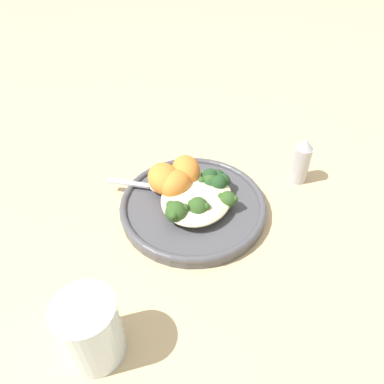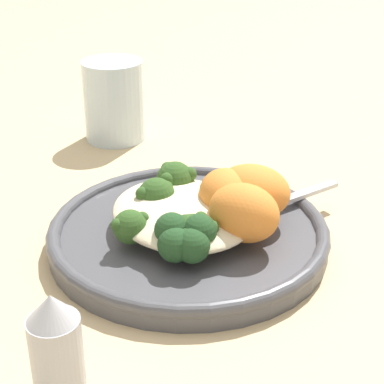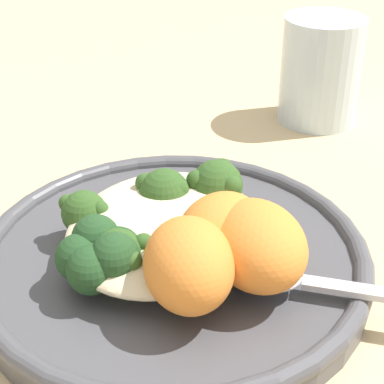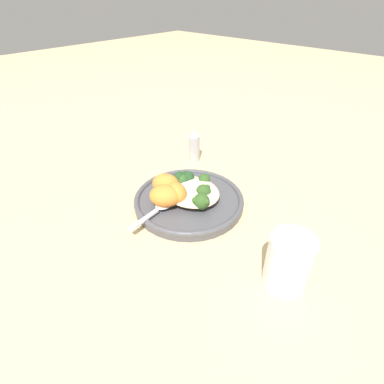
{
  "view_description": "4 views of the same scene",
  "coord_description": "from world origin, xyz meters",
  "px_view_note": "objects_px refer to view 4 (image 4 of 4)",
  "views": [
    {
      "loc": [
        -0.43,
        -0.11,
        0.44
      ],
      "look_at": [
        -0.03,
        0.0,
        0.06
      ],
      "focal_mm": 35.0,
      "sensor_mm": 36.0,
      "label": 1
    },
    {
      "loc": [
        0.39,
        -0.23,
        0.29
      ],
      "look_at": [
        -0.03,
        0.02,
        0.04
      ],
      "focal_mm": 60.0,
      "sensor_mm": 36.0,
      "label": 2
    },
    {
      "loc": [
        0.27,
        0.11,
        0.25
      ],
      "look_at": [
        -0.03,
        0.01,
        0.05
      ],
      "focal_mm": 60.0,
      "sensor_mm": 36.0,
      "label": 3
    },
    {
      "loc": [
        -0.37,
        0.38,
        0.4
      ],
      "look_at": [
        -0.03,
        0.02,
        0.05
      ],
      "focal_mm": 28.0,
      "sensor_mm": 36.0,
      "label": 4
    }
  ],
  "objects_px": {
    "broccoli_stalk_1": "(197,193)",
    "spoon": "(162,206)",
    "broccoli_stalk_3": "(181,184)",
    "kale_tuft": "(183,178)",
    "water_glass": "(289,262)",
    "quinoa_mound": "(190,191)",
    "broccoli_stalk_2": "(198,184)",
    "sweet_potato_chunk_1": "(164,195)",
    "salt_shaker": "(194,145)",
    "plate": "(189,200)",
    "broccoli_stalk_0": "(195,200)",
    "sweet_potato_chunk_0": "(175,193)",
    "sweet_potato_chunk_2": "(166,184)"
  },
  "relations": [
    {
      "from": "broccoli_stalk_3",
      "to": "sweet_potato_chunk_0",
      "type": "bearing_deg",
      "value": 171.54
    },
    {
      "from": "sweet_potato_chunk_2",
      "to": "water_glass",
      "type": "distance_m",
      "value": 0.3
    },
    {
      "from": "spoon",
      "to": "quinoa_mound",
      "type": "bearing_deg",
      "value": 164.46
    },
    {
      "from": "sweet_potato_chunk_1",
      "to": "salt_shaker",
      "type": "relative_size",
      "value": 0.75
    },
    {
      "from": "broccoli_stalk_2",
      "to": "sweet_potato_chunk_0",
      "type": "height_order",
      "value": "sweet_potato_chunk_0"
    },
    {
      "from": "broccoli_stalk_1",
      "to": "spoon",
      "type": "xyz_separation_m",
      "value": [
        0.03,
        0.07,
        -0.01
      ]
    },
    {
      "from": "broccoli_stalk_0",
      "to": "kale_tuft",
      "type": "xyz_separation_m",
      "value": [
        0.07,
        -0.04,
        0.0
      ]
    },
    {
      "from": "broccoli_stalk_1",
      "to": "broccoli_stalk_3",
      "type": "bearing_deg",
      "value": 129.26
    },
    {
      "from": "broccoli_stalk_0",
      "to": "spoon",
      "type": "height_order",
      "value": "broccoli_stalk_0"
    },
    {
      "from": "quinoa_mound",
      "to": "sweet_potato_chunk_0",
      "type": "relative_size",
      "value": 2.33
    },
    {
      "from": "broccoli_stalk_3",
      "to": "broccoli_stalk_2",
      "type": "bearing_deg",
      "value": -79.34
    },
    {
      "from": "spoon",
      "to": "water_glass",
      "type": "relative_size",
      "value": 1.31
    },
    {
      "from": "broccoli_stalk_3",
      "to": "sweet_potato_chunk_2",
      "type": "bearing_deg",
      "value": 120.06
    },
    {
      "from": "salt_shaker",
      "to": "kale_tuft",
      "type": "bearing_deg",
      "value": 123.33
    },
    {
      "from": "water_glass",
      "to": "salt_shaker",
      "type": "distance_m",
      "value": 0.43
    },
    {
      "from": "broccoli_stalk_0",
      "to": "sweet_potato_chunk_1",
      "type": "xyz_separation_m",
      "value": [
        0.05,
        0.04,
        0.01
      ]
    },
    {
      "from": "spoon",
      "to": "kale_tuft",
      "type": "bearing_deg",
      "value": -167.75
    },
    {
      "from": "plate",
      "to": "salt_shaker",
      "type": "distance_m",
      "value": 0.2
    },
    {
      "from": "broccoli_stalk_2",
      "to": "sweet_potato_chunk_1",
      "type": "height_order",
      "value": "sweet_potato_chunk_1"
    },
    {
      "from": "quinoa_mound",
      "to": "salt_shaker",
      "type": "bearing_deg",
      "value": -50.24
    },
    {
      "from": "plate",
      "to": "broccoli_stalk_3",
      "type": "xyz_separation_m",
      "value": [
        0.03,
        -0.01,
        0.02
      ]
    },
    {
      "from": "broccoli_stalk_1",
      "to": "salt_shaker",
      "type": "distance_m",
      "value": 0.21
    },
    {
      "from": "sweet_potato_chunk_1",
      "to": "water_glass",
      "type": "relative_size",
      "value": 0.69
    },
    {
      "from": "quinoa_mound",
      "to": "broccoli_stalk_2",
      "type": "height_order",
      "value": "broccoli_stalk_2"
    },
    {
      "from": "sweet_potato_chunk_0",
      "to": "salt_shaker",
      "type": "bearing_deg",
      "value": -57.78
    },
    {
      "from": "sweet_potato_chunk_0",
      "to": "kale_tuft",
      "type": "relative_size",
      "value": 1.16
    },
    {
      "from": "sweet_potato_chunk_1",
      "to": "water_glass",
      "type": "xyz_separation_m",
      "value": [
        -0.27,
        -0.01,
        0.0
      ]
    },
    {
      "from": "sweet_potato_chunk_1",
      "to": "kale_tuft",
      "type": "relative_size",
      "value": 1.34
    },
    {
      "from": "sweet_potato_chunk_1",
      "to": "water_glass",
      "type": "bearing_deg",
      "value": -178.47
    },
    {
      "from": "sweet_potato_chunk_1",
      "to": "broccoli_stalk_1",
      "type": "bearing_deg",
      "value": -122.85
    },
    {
      "from": "broccoli_stalk_1",
      "to": "spoon",
      "type": "height_order",
      "value": "broccoli_stalk_1"
    },
    {
      "from": "broccoli_stalk_1",
      "to": "quinoa_mound",
      "type": "bearing_deg",
      "value": 136.94
    },
    {
      "from": "broccoli_stalk_0",
      "to": "sweet_potato_chunk_0",
      "type": "distance_m",
      "value": 0.04
    },
    {
      "from": "plate",
      "to": "broccoli_stalk_1",
      "type": "bearing_deg",
      "value": -163.04
    },
    {
      "from": "broccoli_stalk_3",
      "to": "kale_tuft",
      "type": "bearing_deg",
      "value": -6.12
    },
    {
      "from": "quinoa_mound",
      "to": "salt_shaker",
      "type": "height_order",
      "value": "salt_shaker"
    },
    {
      "from": "sweet_potato_chunk_0",
      "to": "sweet_potato_chunk_1",
      "type": "relative_size",
      "value": 0.87
    },
    {
      "from": "salt_shaker",
      "to": "sweet_potato_chunk_1",
      "type": "bearing_deg",
      "value": 117.15
    },
    {
      "from": "broccoli_stalk_1",
      "to": "spoon",
      "type": "relative_size",
      "value": 0.66
    },
    {
      "from": "sweet_potato_chunk_2",
      "to": "salt_shaker",
      "type": "relative_size",
      "value": 0.68
    },
    {
      "from": "broccoli_stalk_1",
      "to": "spoon",
      "type": "bearing_deg",
      "value": -162.58
    },
    {
      "from": "sweet_potato_chunk_1",
      "to": "spoon",
      "type": "xyz_separation_m",
      "value": [
        -0.01,
        0.01,
        -0.02
      ]
    },
    {
      "from": "sweet_potato_chunk_1",
      "to": "broccoli_stalk_3",
      "type": "bearing_deg",
      "value": -79.97
    },
    {
      "from": "sweet_potato_chunk_1",
      "to": "water_glass",
      "type": "distance_m",
      "value": 0.27
    },
    {
      "from": "kale_tuft",
      "to": "water_glass",
      "type": "relative_size",
      "value": 0.52
    },
    {
      "from": "broccoli_stalk_0",
      "to": "broccoli_stalk_1",
      "type": "height_order",
      "value": "broccoli_stalk_0"
    },
    {
      "from": "quinoa_mound",
      "to": "broccoli_stalk_2",
      "type": "distance_m",
      "value": 0.03
    },
    {
      "from": "broccoli_stalk_1",
      "to": "kale_tuft",
      "type": "bearing_deg",
      "value": 112.94
    },
    {
      "from": "kale_tuft",
      "to": "water_glass",
      "type": "xyz_separation_m",
      "value": [
        -0.29,
        0.07,
        0.01
      ]
    },
    {
      "from": "sweet_potato_chunk_2",
      "to": "kale_tuft",
      "type": "distance_m",
      "value": 0.05
    }
  ]
}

